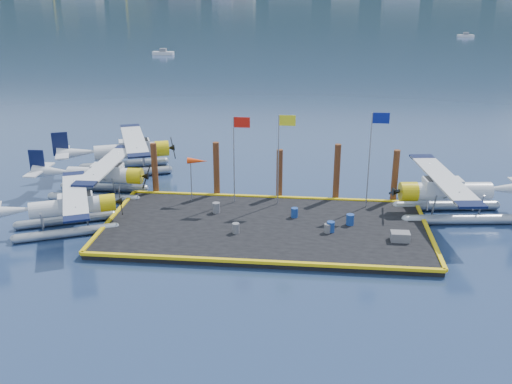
# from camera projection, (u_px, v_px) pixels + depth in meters

# --- Properties ---
(ground) EXTENTS (4000.00, 4000.00, 0.00)m
(ground) POSITION_uv_depth(u_px,v_px,m) (266.00, 231.00, 35.87)
(ground) COLOR #1A2D4E
(ground) RESTS_ON ground
(dock) EXTENTS (20.00, 10.00, 0.40)m
(dock) POSITION_uv_depth(u_px,v_px,m) (266.00, 228.00, 35.80)
(dock) COLOR black
(dock) RESTS_ON ground
(dock_bumpers) EXTENTS (20.25, 10.25, 0.18)m
(dock_bumpers) POSITION_uv_depth(u_px,v_px,m) (266.00, 224.00, 35.70)
(dock_bumpers) COLOR #DFBB0D
(dock_bumpers) RESTS_ON dock
(seaplane_a) EXTENTS (8.41, 8.84, 3.23)m
(seaplane_a) POSITION_uv_depth(u_px,v_px,m) (70.00, 209.00, 35.58)
(seaplane_a) COLOR #90959D
(seaplane_a) RESTS_ON ground
(seaplane_b) EXTENTS (8.65, 9.53, 3.40)m
(seaplane_b) POSITION_uv_depth(u_px,v_px,m) (103.00, 177.00, 41.16)
(seaplane_b) COLOR #90959D
(seaplane_b) RESTS_ON ground
(seaplane_c) EXTENTS (9.73, 10.29, 3.73)m
(seaplane_c) POSITION_uv_depth(u_px,v_px,m) (130.00, 153.00, 46.48)
(seaplane_c) COLOR #90959D
(seaplane_c) RESTS_ON ground
(seaplane_d) EXTENTS (9.59, 10.58, 3.74)m
(seaplane_d) POSITION_uv_depth(u_px,v_px,m) (448.00, 194.00, 37.47)
(seaplane_d) COLOR #90959D
(seaplane_d) RESTS_ON ground
(drum_0) EXTENTS (0.49, 0.49, 0.69)m
(drum_0) POSITION_uv_depth(u_px,v_px,m) (216.00, 208.00, 37.60)
(drum_0) COLOR slate
(drum_0) RESTS_ON dock
(drum_1) EXTENTS (0.47, 0.47, 0.66)m
(drum_1) POSITION_uv_depth(u_px,v_px,m) (331.00, 227.00, 34.69)
(drum_1) COLOR navy
(drum_1) RESTS_ON dock
(drum_2) EXTENTS (0.40, 0.40, 0.56)m
(drum_2) POSITION_uv_depth(u_px,v_px,m) (327.00, 228.00, 34.59)
(drum_2) COLOR slate
(drum_2) RESTS_ON dock
(drum_3) EXTENTS (0.44, 0.44, 0.62)m
(drum_3) POSITION_uv_depth(u_px,v_px,m) (236.00, 228.00, 34.55)
(drum_3) COLOR slate
(drum_3) RESTS_ON dock
(drum_4) EXTENTS (0.49, 0.49, 0.69)m
(drum_4) POSITION_uv_depth(u_px,v_px,m) (350.00, 220.00, 35.70)
(drum_4) COLOR navy
(drum_4) RESTS_ON dock
(drum_5) EXTENTS (0.45, 0.45, 0.63)m
(drum_5) POSITION_uv_depth(u_px,v_px,m) (294.00, 213.00, 36.87)
(drum_5) COLOR navy
(drum_5) RESTS_ON dock
(crate) EXTENTS (1.10, 0.74, 0.55)m
(crate) POSITION_uv_depth(u_px,v_px,m) (400.00, 236.00, 33.50)
(crate) COLOR slate
(crate) RESTS_ON dock
(flagpole_red) EXTENTS (1.14, 0.08, 6.00)m
(flagpole_red) POSITION_uv_depth(u_px,v_px,m) (237.00, 146.00, 38.12)
(flagpole_red) COLOR gray
(flagpole_red) RESTS_ON dock
(flagpole_yellow) EXTENTS (1.14, 0.08, 6.20)m
(flagpole_yellow) POSITION_uv_depth(u_px,v_px,m) (281.00, 146.00, 37.79)
(flagpole_yellow) COLOR gray
(flagpole_yellow) RESTS_ON dock
(flagpole_blue) EXTENTS (1.14, 0.08, 6.50)m
(flagpole_blue) POSITION_uv_depth(u_px,v_px,m) (373.00, 146.00, 37.15)
(flagpole_blue) COLOR gray
(flagpole_blue) RESTS_ON dock
(windsock) EXTENTS (1.40, 0.44, 3.12)m
(windsock) POSITION_uv_depth(u_px,v_px,m) (197.00, 162.00, 38.79)
(windsock) COLOR gray
(windsock) RESTS_ON dock
(piling_0) EXTENTS (0.44, 0.44, 4.00)m
(piling_0) POSITION_uv_depth(u_px,v_px,m) (155.00, 170.00, 41.04)
(piling_0) COLOR #4E2A16
(piling_0) RESTS_ON ground
(piling_1) EXTENTS (0.44, 0.44, 4.20)m
(piling_1) POSITION_uv_depth(u_px,v_px,m) (216.00, 171.00, 40.57)
(piling_1) COLOR #4E2A16
(piling_1) RESTS_ON ground
(piling_2) EXTENTS (0.44, 0.44, 3.80)m
(piling_2) POSITION_uv_depth(u_px,v_px,m) (279.00, 176.00, 40.21)
(piling_2) COLOR #4E2A16
(piling_2) RESTS_ON ground
(piling_3) EXTENTS (0.44, 0.44, 4.30)m
(piling_3) POSITION_uv_depth(u_px,v_px,m) (337.00, 174.00, 39.74)
(piling_3) COLOR #4E2A16
(piling_3) RESTS_ON ground
(piling_4) EXTENTS (0.44, 0.44, 4.00)m
(piling_4) POSITION_uv_depth(u_px,v_px,m) (395.00, 178.00, 39.40)
(piling_4) COLOR #4E2A16
(piling_4) RESTS_ON ground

